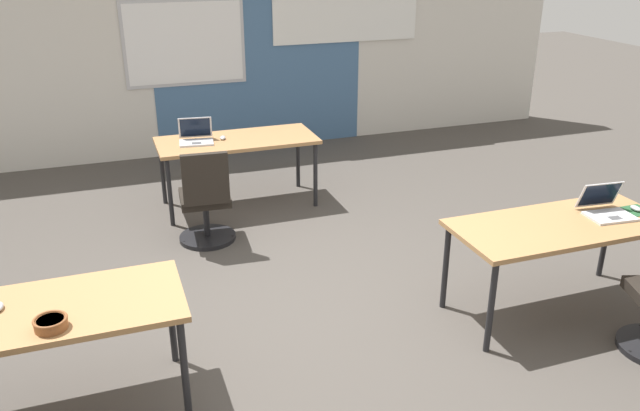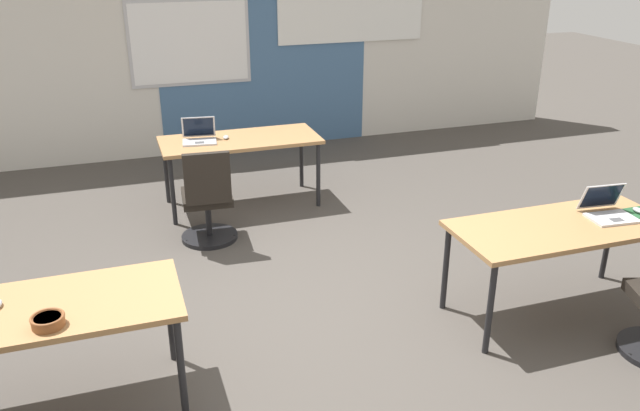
% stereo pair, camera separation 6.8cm
% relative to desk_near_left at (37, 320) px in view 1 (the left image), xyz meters
% --- Properties ---
extents(ground_plane, '(24.00, 24.00, 0.00)m').
position_rel_desk_near_left_xyz_m(ground_plane, '(1.75, 0.60, -0.66)').
color(ground_plane, '#47423D').
extents(back_wall_assembly, '(10.00, 0.27, 2.80)m').
position_rel_desk_near_left_xyz_m(back_wall_assembly, '(1.78, 4.80, 0.75)').
color(back_wall_assembly, silver).
rests_on(back_wall_assembly, ground).
extents(desk_near_left, '(1.60, 0.70, 0.72)m').
position_rel_desk_near_left_xyz_m(desk_near_left, '(0.00, 0.00, 0.00)').
color(desk_near_left, '#A37547').
rests_on(desk_near_left, ground).
extents(desk_near_right, '(1.60, 0.70, 0.72)m').
position_rel_desk_near_left_xyz_m(desk_near_right, '(3.50, 0.00, 0.00)').
color(desk_near_right, '#A37547').
rests_on(desk_near_right, ground).
extents(desk_far_center, '(1.60, 0.70, 0.72)m').
position_rel_desk_near_left_xyz_m(desk_far_center, '(1.75, 2.80, 0.00)').
color(desk_far_center, '#A37547').
rests_on(desk_far_center, ground).
extents(laptop_near_right_end, '(0.36, 0.34, 0.22)m').
position_rel_desk_near_left_xyz_m(laptop_near_right_end, '(3.90, 0.02, 0.11)').
color(laptop_near_right_end, silver).
rests_on(laptop_near_right_end, desk_near_right).
extents(mousepad_near_right_end, '(0.22, 0.19, 0.00)m').
position_rel_desk_near_left_xyz_m(mousepad_near_right_end, '(4.16, -0.00, 0.06)').
color(mousepad_near_right_end, '#23512D').
rests_on(mousepad_near_right_end, desk_near_right).
extents(mouse_near_right_end, '(0.06, 0.10, 0.03)m').
position_rel_desk_near_left_xyz_m(mouse_near_right_end, '(4.16, -0.00, 0.08)').
color(mouse_near_right_end, '#B2B2B7').
rests_on(mouse_near_right_end, mousepad_near_right_end).
extents(laptop_far_left, '(0.36, 0.33, 0.23)m').
position_rel_desk_near_left_xyz_m(laptop_far_left, '(1.35, 2.83, 0.11)').
color(laptop_far_left, '#B7B7BC').
rests_on(laptop_far_left, desk_far_center).
extents(mouse_far_left, '(0.08, 0.11, 0.03)m').
position_rel_desk_near_left_xyz_m(mouse_far_left, '(1.61, 2.83, 0.08)').
color(mouse_far_left, '#B2B2B7').
rests_on(mouse_far_left, desk_far_center).
extents(chair_far_left, '(0.52, 0.55, 0.92)m').
position_rel_desk_near_left_xyz_m(chair_far_left, '(1.27, 2.00, -0.28)').
color(chair_far_left, black).
rests_on(chair_far_left, ground).
extents(snack_bowl, '(0.18, 0.18, 0.06)m').
position_rel_desk_near_left_xyz_m(snack_bowl, '(0.09, -0.22, 0.10)').
color(snack_bowl, brown).
rests_on(snack_bowl, desk_near_left).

